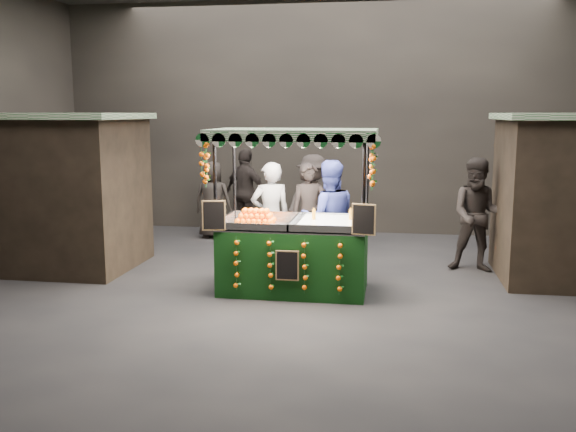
# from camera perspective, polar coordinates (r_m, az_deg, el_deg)

# --- Properties ---
(ground) EXTENTS (12.00, 12.00, 0.00)m
(ground) POSITION_cam_1_polar(r_m,az_deg,el_deg) (9.32, 1.06, -6.97)
(ground) COLOR black
(ground) RESTS_ON ground
(market_hall) EXTENTS (12.10, 10.10, 5.05)m
(market_hall) POSITION_cam_1_polar(r_m,az_deg,el_deg) (8.98, 1.12, 14.21)
(market_hall) COLOR black
(market_hall) RESTS_ON ground
(neighbour_stall_left) EXTENTS (3.00, 2.20, 2.60)m
(neighbour_stall_left) POSITION_cam_1_polar(r_m,az_deg,el_deg) (11.45, -20.50, 2.17)
(neighbour_stall_left) COLOR black
(neighbour_stall_left) RESTS_ON ground
(juice_stall) EXTENTS (2.45, 1.44, 2.38)m
(juice_stall) POSITION_cam_1_polar(r_m,az_deg,el_deg) (9.27, 0.58, -2.37)
(juice_stall) COLOR black
(juice_stall) RESTS_ON ground
(vendor_grey) EXTENTS (0.78, 0.67, 1.81)m
(vendor_grey) POSITION_cam_1_polar(r_m,az_deg,el_deg) (10.46, -1.58, -0.08)
(vendor_grey) COLOR gray
(vendor_grey) RESTS_ON ground
(vendor_blue) EXTENTS (1.07, 0.92, 1.87)m
(vendor_blue) POSITION_cam_1_polar(r_m,az_deg,el_deg) (10.09, 3.66, -0.28)
(vendor_blue) COLOR navy
(vendor_blue) RESTS_ON ground
(shopper_0) EXTENTS (0.74, 0.60, 1.76)m
(shopper_0) POSITION_cam_1_polar(r_m,az_deg,el_deg) (10.89, 1.93, 0.14)
(shopper_0) COLOR black
(shopper_0) RESTS_ON ground
(shopper_1) EXTENTS (0.99, 0.82, 1.88)m
(shopper_1) POSITION_cam_1_polar(r_m,az_deg,el_deg) (10.88, 16.69, 0.07)
(shopper_1) COLOR black
(shopper_1) RESTS_ON ground
(shopper_2) EXTENTS (1.17, 0.92, 1.85)m
(shopper_2) POSITION_cam_1_polar(r_m,az_deg,el_deg) (13.57, -3.78, 2.14)
(shopper_2) COLOR black
(shopper_2) RESTS_ON ground
(shopper_3) EXTENTS (1.32, 1.24, 1.79)m
(shopper_3) POSITION_cam_1_polar(r_m,az_deg,el_deg) (12.57, 2.27, 1.45)
(shopper_3) COLOR #2B2522
(shopper_3) RESTS_ON ground
(shopper_4) EXTENTS (0.79, 0.52, 1.61)m
(shopper_4) POSITION_cam_1_polar(r_m,az_deg,el_deg) (13.37, -6.76, 1.46)
(shopper_4) COLOR black
(shopper_4) RESTS_ON ground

